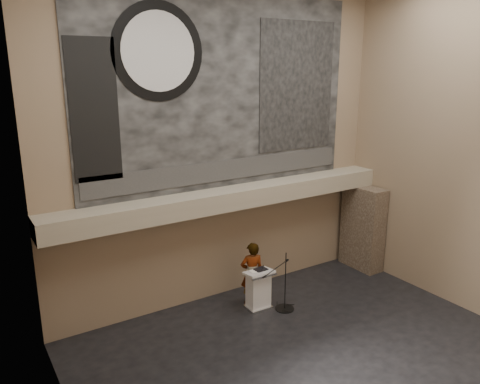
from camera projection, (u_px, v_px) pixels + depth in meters
floor at (317, 362)px, 10.41m from camera, size 10.00×10.00×0.00m
wall_back at (224, 148)px, 12.56m from camera, size 10.00×0.02×8.50m
wall_left at (66, 219)px, 6.71m from camera, size 0.02×8.00×8.50m
wall_right at (473, 152)px, 11.89m from camera, size 0.02×8.00×8.50m
soffit at (232, 198)px, 12.57m from camera, size 10.00×0.80×0.50m
sprinkler_left at (179, 218)px, 11.78m from camera, size 0.04×0.04×0.06m
sprinkler_right at (289, 198)px, 13.59m from camera, size 0.04×0.04×0.06m
banner at (224, 93)px, 12.16m from camera, size 8.00×0.05×5.00m
banner_text_strip at (226, 170)px, 12.66m from camera, size 7.76×0.02×0.55m
banner_clock_rim at (158, 52)px, 10.93m from camera, size 2.30×0.02×2.30m
banner_clock_face at (159, 52)px, 10.91m from camera, size 1.84×0.02×1.84m
banner_building_print at (297, 87)px, 13.34m from camera, size 2.60×0.02×3.60m
banner_brick_print at (94, 111)px, 10.44m from camera, size 1.10×0.02×3.20m
stone_pier at (363, 228)px, 15.03m from camera, size 0.60×1.40×2.70m
lectern at (258, 290)px, 12.58m from camera, size 0.75×0.55×1.14m
binder at (261, 269)px, 12.50m from camera, size 0.34×0.28×0.04m
papers at (256, 272)px, 12.39m from camera, size 0.25×0.33×0.00m
speaker_person at (252, 273)px, 12.78m from camera, size 0.75×0.60×1.79m
mic_stand at (284, 302)px, 12.59m from camera, size 1.34×0.76×1.64m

